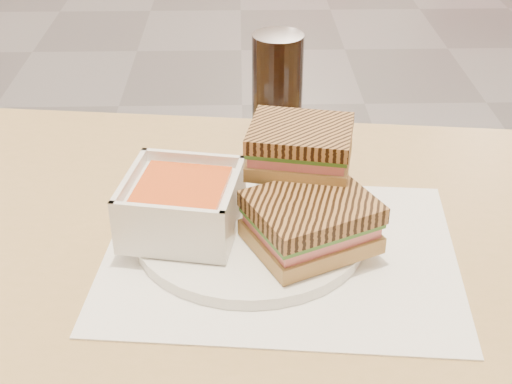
{
  "coord_description": "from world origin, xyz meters",
  "views": [
    {
      "loc": [
        -0.01,
        -2.65,
        1.22
      ],
      "look_at": [
        0.01,
        -2.0,
        0.82
      ],
      "focal_mm": 50.01,
      "sensor_mm": 36.0,
      "label": 1
    }
  ],
  "objects_px": {
    "panini_lower": "(311,222)",
    "cola_glass": "(277,87)",
    "main_table": "(374,346)",
    "soup_bowl": "(182,206)",
    "plate": "(250,230)"
  },
  "relations": [
    {
      "from": "panini_lower",
      "to": "cola_glass",
      "type": "bearing_deg",
      "value": 94.42
    },
    {
      "from": "main_table",
      "to": "panini_lower",
      "type": "xyz_separation_m",
      "value": [
        -0.08,
        0.02,
        0.16
      ]
    },
    {
      "from": "soup_bowl",
      "to": "cola_glass",
      "type": "height_order",
      "value": "cola_glass"
    },
    {
      "from": "cola_glass",
      "to": "panini_lower",
      "type": "bearing_deg",
      "value": -85.58
    },
    {
      "from": "soup_bowl",
      "to": "cola_glass",
      "type": "relative_size",
      "value": 0.94
    },
    {
      "from": "soup_bowl",
      "to": "panini_lower",
      "type": "distance_m",
      "value": 0.14
    },
    {
      "from": "plate",
      "to": "soup_bowl",
      "type": "distance_m",
      "value": 0.08
    },
    {
      "from": "main_table",
      "to": "cola_glass",
      "type": "bearing_deg",
      "value": 107.71
    },
    {
      "from": "panini_lower",
      "to": "cola_glass",
      "type": "height_order",
      "value": "cola_glass"
    },
    {
      "from": "main_table",
      "to": "plate",
      "type": "bearing_deg",
      "value": 156.66
    },
    {
      "from": "soup_bowl",
      "to": "panini_lower",
      "type": "bearing_deg",
      "value": -13.1
    },
    {
      "from": "main_table",
      "to": "soup_bowl",
      "type": "xyz_separation_m",
      "value": [
        -0.22,
        0.06,
        0.16
      ]
    },
    {
      "from": "soup_bowl",
      "to": "panini_lower",
      "type": "height_order",
      "value": "soup_bowl"
    },
    {
      "from": "main_table",
      "to": "plate",
      "type": "distance_m",
      "value": 0.2
    },
    {
      "from": "plate",
      "to": "soup_bowl",
      "type": "relative_size",
      "value": 1.85
    }
  ]
}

